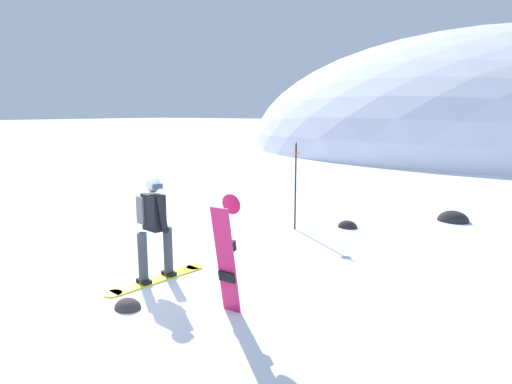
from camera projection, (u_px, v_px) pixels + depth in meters
ground_plane at (126, 290)px, 6.76m from camera, size 300.00×300.00×0.00m
ridge_peak_main at (489, 148)px, 33.54m from camera, size 36.94×33.24×17.21m
snowboarder_main at (153, 225)px, 7.03m from camera, size 0.65×1.82×1.71m
spare_snowboard at (227, 255)px, 5.84m from camera, size 0.28×0.31×1.64m
piste_marker_near at (296, 180)px, 10.08m from camera, size 0.20×0.20×2.04m
rock_dark at (453, 221)px, 11.05m from camera, size 0.76×0.64×0.53m
rock_mid at (128, 308)px, 6.15m from camera, size 0.40×0.34×0.28m
rock_small at (348, 227)px, 10.46m from camera, size 0.47×0.40×0.33m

